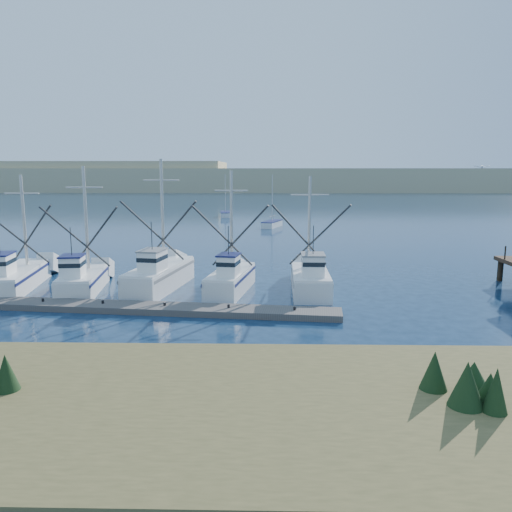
{
  "coord_description": "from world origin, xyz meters",
  "views": [
    {
      "loc": [
        0.08,
        -24.16,
        8.52
      ],
      "look_at": [
        -0.62,
        8.0,
        3.09
      ],
      "focal_mm": 35.0,
      "sensor_mm": 36.0,
      "label": 1
    }
  ],
  "objects": [
    {
      "name": "sailboat_near",
      "position": [
        0.9,
        53.55,
        0.5
      ],
      "size": [
        3.44,
        5.96,
        8.1
      ],
      "rotation": [
        0.0,
        0.0,
        -0.32
      ],
      "color": "white",
      "rests_on": "ground"
    },
    {
      "name": "shore_bank",
      "position": [
        -8.0,
        -10.0,
        0.8
      ],
      "size": [
        40.0,
        10.0,
        1.6
      ],
      "primitive_type": "cube",
      "color": "#4C422D",
      "rests_on": "ground"
    },
    {
      "name": "ground",
      "position": [
        0.0,
        0.0,
        0.0
      ],
      "size": [
        500.0,
        500.0,
        0.0
      ],
      "primitive_type": "plane",
      "color": "#0C2137",
      "rests_on": "ground"
    },
    {
      "name": "sailboat_far",
      "position": [
        -7.93,
        71.59,
        0.5
      ],
      "size": [
        2.31,
        5.71,
        8.1
      ],
      "rotation": [
        0.0,
        0.0,
        0.09
      ],
      "color": "white",
      "rests_on": "ground"
    },
    {
      "name": "flying_gull",
      "position": [
        14.33,
        9.7,
        8.86
      ],
      "size": [
        1.07,
        0.2,
        0.2
      ],
      "color": "white",
      "rests_on": "ground"
    },
    {
      "name": "trawler_fleet",
      "position": [
        -10.6,
        10.9,
        0.98
      ],
      "size": [
        29.88,
        9.0,
        9.48
      ],
      "color": "white",
      "rests_on": "ground"
    },
    {
      "name": "floating_dock",
      "position": [
        -10.18,
        5.9,
        0.2
      ],
      "size": [
        29.68,
        5.04,
        0.4
      ],
      "primitive_type": "cube",
      "rotation": [
        0.0,
        0.0,
        -0.1
      ],
      "color": "#55504C",
      "rests_on": "ground"
    },
    {
      "name": "dune_ridge",
      "position": [
        0.0,
        210.0,
        5.0
      ],
      "size": [
        360.0,
        60.0,
        10.0
      ],
      "primitive_type": "cube",
      "color": "tan",
      "rests_on": "ground"
    }
  ]
}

